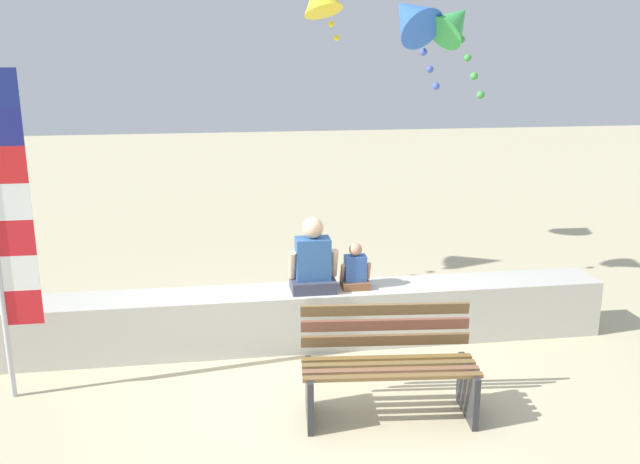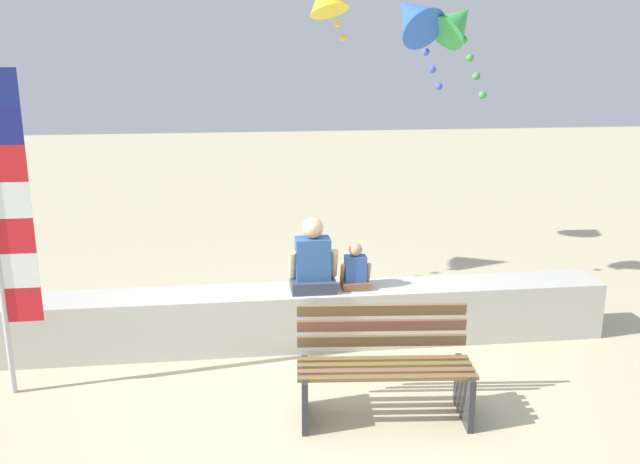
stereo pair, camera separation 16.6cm
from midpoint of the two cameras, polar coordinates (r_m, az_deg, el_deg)
name	(u,v)px [view 1 (the left image)]	position (r m, az deg, el deg)	size (l,w,h in m)	color
ground_plane	(322,393)	(6.23, -0.60, -13.29)	(40.00, 40.00, 0.00)	#C2B690
seawall_ledge	(306,317)	(7.07, -1.82, -7.09)	(6.21, 0.54, 0.59)	#BAB9AE
park_bench	(388,368)	(5.77, 4.89, -11.26)	(1.48, 0.74, 0.88)	brown
person_adult	(313,262)	(6.85, -1.29, -2.54)	(0.50, 0.36, 0.76)	#383B4F
person_child	(355,270)	(6.95, 2.28, -3.24)	(0.31, 0.23, 0.48)	brown
flag_banner	(5,219)	(6.22, -25.53, 1.01)	(0.34, 0.05, 2.82)	#B7B7BC
kite_blue	(410,17)	(7.39, 6.90, 17.44)	(0.77, 0.82, 1.10)	blue
kite_green	(455,23)	(7.44, 10.58, 16.81)	(0.70, 0.71, 1.05)	green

